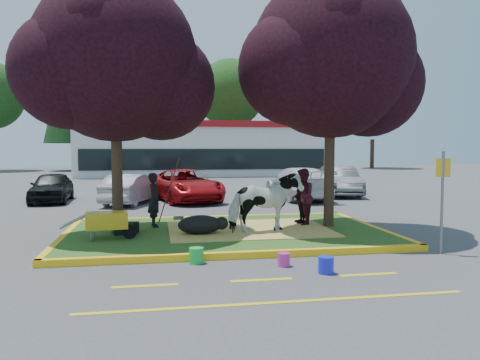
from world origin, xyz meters
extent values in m
plane|color=#424244|center=(0.00, 0.00, 0.00)|extent=(90.00, 90.00, 0.00)
cube|color=#274A17|center=(0.00, 0.00, 0.07)|extent=(8.00, 5.00, 0.15)
cube|color=yellow|center=(0.00, -2.58, 0.07)|extent=(8.30, 0.16, 0.15)
cube|color=yellow|center=(0.00, 2.58, 0.07)|extent=(8.30, 0.16, 0.15)
cube|color=yellow|center=(-4.08, 0.00, 0.07)|extent=(0.16, 5.30, 0.15)
cube|color=yellow|center=(4.08, 0.00, 0.07)|extent=(0.16, 5.30, 0.15)
cube|color=#D9C559|center=(0.60, 0.00, 0.15)|extent=(4.20, 3.00, 0.01)
cylinder|color=black|center=(-2.80, 0.40, 1.91)|extent=(0.28, 0.28, 3.53)
sphere|color=black|center=(-2.80, 0.40, 4.56)|extent=(4.20, 4.20, 4.20)
sphere|color=black|center=(-1.64, 0.60, 3.93)|extent=(2.86, 2.86, 2.86)
sphere|color=black|center=(-3.85, 0.10, 4.18)|extent=(2.86, 2.86, 2.86)
cylinder|color=black|center=(2.90, 0.20, 2.00)|extent=(0.28, 0.28, 3.70)
sphere|color=black|center=(2.90, 0.20, 4.77)|extent=(4.40, 4.40, 4.40)
sphere|color=black|center=(4.11, 0.40, 4.11)|extent=(2.99, 2.99, 2.99)
sphere|color=black|center=(1.80, -0.10, 4.37)|extent=(2.99, 2.99, 2.99)
cube|color=yellow|center=(-2.00, -4.20, 0.00)|extent=(1.10, 0.12, 0.01)
cube|color=yellow|center=(0.00, -4.20, 0.00)|extent=(1.10, 0.12, 0.01)
cube|color=yellow|center=(2.00, -4.20, 0.00)|extent=(1.10, 0.12, 0.01)
cube|color=yellow|center=(0.00, -5.40, 0.00)|extent=(6.00, 0.10, 0.01)
cube|color=silver|center=(2.00, 28.00, 2.00)|extent=(20.00, 8.00, 4.00)
cube|color=maroon|center=(2.00, 28.00, 4.15)|extent=(20.40, 8.40, 0.50)
cube|color=black|center=(2.00, 23.95, 1.40)|extent=(19.00, 0.10, 1.60)
cylinder|color=black|center=(-10.00, 37.00, 1.96)|extent=(0.44, 0.44, 3.92)
cone|color=black|center=(-10.00, 37.00, 8.68)|extent=(5.60, 5.60, 11.90)
cylinder|color=black|center=(-2.00, 38.50, 1.54)|extent=(0.44, 0.44, 3.08)
sphere|color=#143811|center=(-2.00, 38.50, 6.82)|extent=(6.16, 6.16, 6.16)
cylinder|color=black|center=(6.00, 37.50, 1.82)|extent=(0.44, 0.44, 3.64)
sphere|color=#143811|center=(6.00, 37.50, 8.06)|extent=(7.28, 7.28, 7.28)
cylinder|color=black|center=(14.00, 38.00, 1.75)|extent=(0.44, 0.44, 3.50)
cone|color=black|center=(14.00, 38.00, 7.75)|extent=(5.00, 5.00, 10.62)
cylinder|color=black|center=(22.00, 37.00, 1.61)|extent=(0.44, 0.44, 3.22)
sphere|color=#143811|center=(22.00, 37.00, 7.13)|extent=(6.44, 6.44, 6.44)
imported|color=white|center=(0.90, -0.58, 0.92)|extent=(1.96, 1.18, 1.55)
ellipsoid|color=black|center=(-0.74, -0.48, 0.39)|extent=(1.27, 1.00, 0.48)
imported|color=black|center=(-1.86, 0.87, 0.89)|extent=(0.45, 0.60, 1.48)
imported|color=#3F121E|center=(2.23, 0.47, 0.94)|extent=(0.77, 0.89, 1.58)
imported|color=black|center=(2.26, 0.71, 0.84)|extent=(0.37, 0.82, 1.38)
cylinder|color=black|center=(-2.44, -0.76, 0.32)|extent=(0.35, 0.11, 0.34)
cylinder|color=slate|center=(-3.29, -0.97, 0.27)|extent=(0.04, 0.04, 0.25)
cylinder|color=slate|center=(-3.29, -0.55, 0.27)|extent=(0.04, 0.04, 0.25)
cube|color=gold|center=(-2.96, -0.76, 0.60)|extent=(1.01, 0.68, 0.38)
cylinder|color=slate|center=(-3.67, -0.97, 0.62)|extent=(0.62, 0.11, 0.32)
cylinder|color=slate|center=(-3.67, -0.55, 0.62)|extent=(0.62, 0.11, 0.32)
cube|color=black|center=(-2.52, 0.07, 0.28)|extent=(0.53, 0.31, 0.26)
cube|color=black|center=(-2.65, -0.08, 0.28)|extent=(0.56, 0.44, 0.26)
cylinder|color=slate|center=(4.30, -2.90, 1.12)|extent=(0.06, 0.06, 2.24)
cube|color=yellow|center=(4.30, -2.90, 1.88)|extent=(0.31, 0.08, 0.40)
cylinder|color=green|center=(-1.02, -2.80, 0.16)|extent=(0.38, 0.38, 0.31)
cylinder|color=#D02E9A|center=(0.64, -3.33, 0.13)|extent=(0.25, 0.25, 0.26)
cylinder|color=#1B27DF|center=(1.26, -3.97, 0.16)|extent=(0.32, 0.32, 0.31)
imported|color=black|center=(-6.21, 8.86, 0.64)|extent=(1.67, 3.80, 1.27)
imported|color=#94979B|center=(-2.86, 7.62, 0.61)|extent=(2.37, 3.95, 1.23)
imported|color=#A30D12|center=(-0.59, 8.24, 0.68)|extent=(3.49, 5.35, 1.37)
imported|color=silver|center=(4.48, 8.16, 0.71)|extent=(2.14, 4.96, 1.42)
imported|color=#54575B|center=(6.92, 9.30, 0.69)|extent=(2.14, 4.39, 1.38)
camera|label=1|loc=(-1.78, -12.04, 2.32)|focal=35.00mm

